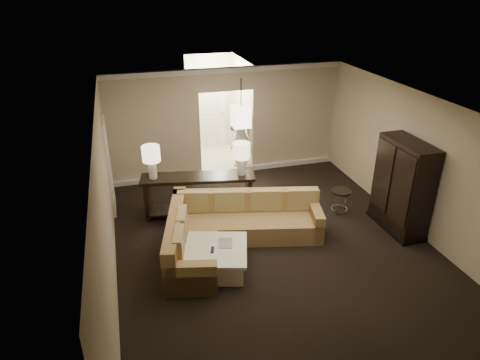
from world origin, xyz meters
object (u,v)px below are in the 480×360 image
object	(u,v)px
sectional_sofa	(230,229)
drink_table	(341,197)
armoire	(402,188)
console_table	(199,192)
coffee_table	(216,258)
person	(240,133)

from	to	relation	value
sectional_sofa	drink_table	size ratio (longest dim) A/B	6.16
armoire	console_table	bearing A→B (deg)	156.36
coffee_table	sectional_sofa	bearing A→B (deg)	56.91
sectional_sofa	person	xyz separation A→B (m)	(1.27, 3.65, 0.61)
sectional_sofa	coffee_table	world-z (taller)	sectional_sofa
armoire	drink_table	world-z (taller)	armoire
coffee_table	person	xyz separation A→B (m)	(1.70, 4.32, 0.74)
console_table	drink_table	xyz separation A→B (m)	(3.02, -0.80, -0.16)
sectional_sofa	armoire	size ratio (longest dim) A/B	1.77
coffee_table	person	world-z (taller)	person
console_table	person	bearing A→B (deg)	65.59
console_table	person	xyz separation A→B (m)	(1.62, 2.31, 0.41)
sectional_sofa	armoire	distance (m)	3.57
sectional_sofa	console_table	distance (m)	1.40
sectional_sofa	console_table	xyz separation A→B (m)	(-0.35, 1.34, 0.20)
sectional_sofa	armoire	bearing A→B (deg)	7.98
sectional_sofa	armoire	xyz separation A→B (m)	(3.51, -0.35, 0.57)
sectional_sofa	person	bearing A→B (deg)	84.46
sectional_sofa	coffee_table	distance (m)	0.81
armoire	coffee_table	bearing A→B (deg)	-175.29
armoire	drink_table	xyz separation A→B (m)	(-0.84, 0.89, -0.53)
person	console_table	bearing A→B (deg)	46.93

